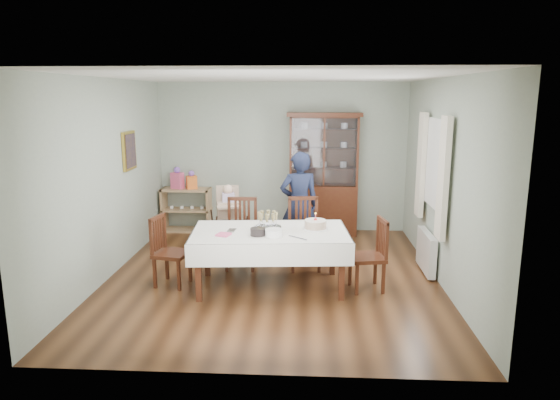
# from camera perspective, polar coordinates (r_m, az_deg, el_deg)

# --- Properties ---
(floor) EXTENTS (5.00, 5.00, 0.00)m
(floor) POSITION_cam_1_polar(r_m,az_deg,el_deg) (7.02, -0.83, -8.69)
(floor) COLOR #593319
(floor) RESTS_ON ground
(room_shell) EXTENTS (5.00, 5.00, 5.00)m
(room_shell) POSITION_cam_1_polar(r_m,az_deg,el_deg) (7.15, -0.58, 5.75)
(room_shell) COLOR #9EAA99
(room_shell) RESTS_ON floor
(dining_table) EXTENTS (2.08, 1.30, 0.76)m
(dining_table) POSITION_cam_1_polar(r_m,az_deg,el_deg) (6.53, -1.14, -6.73)
(dining_table) COLOR #422110
(dining_table) RESTS_ON floor
(china_cabinet) EXTENTS (1.30, 0.48, 2.18)m
(china_cabinet) POSITION_cam_1_polar(r_m,az_deg,el_deg) (8.92, 4.98, 3.18)
(china_cabinet) COLOR #422110
(china_cabinet) RESTS_ON floor
(sideboard) EXTENTS (0.90, 0.38, 0.80)m
(sideboard) POSITION_cam_1_polar(r_m,az_deg,el_deg) (9.34, -10.62, -1.10)
(sideboard) COLOR tan
(sideboard) RESTS_ON floor
(picture_frame) EXTENTS (0.04, 0.48, 0.58)m
(picture_frame) POSITION_cam_1_polar(r_m,az_deg,el_deg) (7.88, -16.85, 5.42)
(picture_frame) COLOR gold
(picture_frame) RESTS_ON room_shell
(window) EXTENTS (0.04, 1.02, 1.22)m
(window) POSITION_cam_1_polar(r_m,az_deg,el_deg) (7.14, 17.42, 3.95)
(window) COLOR white
(window) RESTS_ON room_shell
(curtain_left) EXTENTS (0.07, 0.30, 1.55)m
(curtain_left) POSITION_cam_1_polar(r_m,az_deg,el_deg) (6.54, 18.16, 2.33)
(curtain_left) COLOR silver
(curtain_left) RESTS_ON room_shell
(curtain_right) EXTENTS (0.07, 0.30, 1.55)m
(curtain_right) POSITION_cam_1_polar(r_m,az_deg,el_deg) (7.74, 15.84, 3.88)
(curtain_right) COLOR silver
(curtain_right) RESTS_ON room_shell
(radiator) EXTENTS (0.10, 0.80, 0.55)m
(radiator) POSITION_cam_1_polar(r_m,az_deg,el_deg) (7.39, 16.36, -5.67)
(radiator) COLOR white
(radiator) RESTS_ON floor
(chair_far_left) EXTENTS (0.46, 0.46, 1.00)m
(chair_far_left) POSITION_cam_1_polar(r_m,az_deg,el_deg) (7.31, -4.44, -5.42)
(chair_far_left) COLOR #422110
(chair_far_left) RESTS_ON floor
(chair_far_right) EXTENTS (0.51, 0.51, 1.02)m
(chair_far_right) POSITION_cam_1_polar(r_m,az_deg,el_deg) (7.26, 2.79, -5.47)
(chair_far_right) COLOR #422110
(chair_far_right) RESTS_ON floor
(chair_end_left) EXTENTS (0.49, 0.49, 0.93)m
(chair_end_left) POSITION_cam_1_polar(r_m,az_deg,el_deg) (6.79, -12.33, -7.23)
(chair_end_left) COLOR #422110
(chair_end_left) RESTS_ON floor
(chair_end_right) EXTENTS (0.48, 0.48, 0.93)m
(chair_end_right) POSITION_cam_1_polar(r_m,az_deg,el_deg) (6.58, 10.02, -7.74)
(chair_end_right) COLOR #422110
(chair_end_right) RESTS_ON floor
(woman) EXTENTS (0.66, 0.50, 1.64)m
(woman) POSITION_cam_1_polar(r_m,az_deg,el_deg) (7.67, 2.20, -0.53)
(woman) COLOR black
(woman) RESTS_ON floor
(high_chair) EXTENTS (0.59, 0.59, 1.09)m
(high_chair) POSITION_cam_1_polar(r_m,az_deg,el_deg) (8.01, -5.87, -2.95)
(high_chair) COLOR black
(high_chair) RESTS_ON floor
(champagne_tray) EXTENTS (0.36, 0.36, 0.22)m
(champagne_tray) POSITION_cam_1_polar(r_m,az_deg,el_deg) (6.53, -1.42, -2.67)
(champagne_tray) COLOR silver
(champagne_tray) RESTS_ON dining_table
(birthday_cake) EXTENTS (0.32, 0.32, 0.22)m
(birthday_cake) POSITION_cam_1_polar(r_m,az_deg,el_deg) (6.50, 4.07, -2.84)
(birthday_cake) COLOR white
(birthday_cake) RESTS_ON dining_table
(plate_stack_dark) EXTENTS (0.21, 0.21, 0.09)m
(plate_stack_dark) POSITION_cam_1_polar(r_m,az_deg,el_deg) (6.22, -2.55, -3.65)
(plate_stack_dark) COLOR black
(plate_stack_dark) RESTS_ON dining_table
(plate_stack_white) EXTENTS (0.23, 0.23, 0.09)m
(plate_stack_white) POSITION_cam_1_polar(r_m,az_deg,el_deg) (6.16, -0.71, -3.77)
(plate_stack_white) COLOR white
(plate_stack_white) RESTS_ON dining_table
(napkin_stack) EXTENTS (0.20, 0.20, 0.02)m
(napkin_stack) POSITION_cam_1_polar(r_m,az_deg,el_deg) (6.25, -6.47, -3.94)
(napkin_stack) COLOR #DF527E
(napkin_stack) RESTS_ON dining_table
(cutlery) EXTENTS (0.13, 0.18, 0.01)m
(cutlery) POSITION_cam_1_polar(r_m,az_deg,el_deg) (6.46, -5.89, -3.45)
(cutlery) COLOR silver
(cutlery) RESTS_ON dining_table
(cake_knife) EXTENTS (0.24, 0.20, 0.01)m
(cake_knife) POSITION_cam_1_polar(r_m,az_deg,el_deg) (6.10, 2.04, -4.34)
(cake_knife) COLOR silver
(cake_knife) RESTS_ON dining_table
(gift_bag_pink) EXTENTS (0.25, 0.21, 0.40)m
(gift_bag_pink) POSITION_cam_1_polar(r_m,az_deg,el_deg) (9.25, -11.65, 2.38)
(gift_bag_pink) COLOR #DF527E
(gift_bag_pink) RESTS_ON sideboard
(gift_bag_orange) EXTENTS (0.22, 0.19, 0.33)m
(gift_bag_orange) POSITION_cam_1_polar(r_m,az_deg,el_deg) (9.19, -10.07, 2.20)
(gift_bag_orange) COLOR orange
(gift_bag_orange) RESTS_ON sideboard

